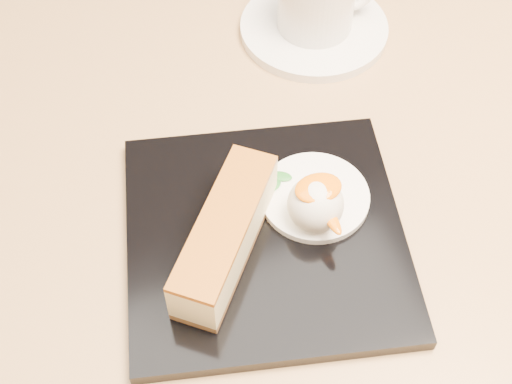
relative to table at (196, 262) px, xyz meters
name	(u,v)px	position (x,y,z in m)	size (l,w,h in m)	color
table	(196,262)	(0.00, 0.00, 0.00)	(0.80, 0.80, 0.72)	black
dessert_plate	(265,236)	(0.04, -0.09, 0.16)	(0.22, 0.22, 0.01)	black
cheesecake	(225,235)	(0.00, -0.10, 0.19)	(0.12, 0.13, 0.04)	brown
cream_smear	(315,197)	(0.09, -0.08, 0.17)	(0.09, 0.09, 0.01)	white
ice_cream_scoop	(315,204)	(0.08, -0.10, 0.19)	(0.04, 0.04, 0.04)	white
mango_sauce	(318,188)	(0.08, -0.10, 0.21)	(0.04, 0.03, 0.01)	orange
mint_sprig	(270,181)	(0.06, -0.05, 0.17)	(0.04, 0.03, 0.00)	#287C29
saucer	(314,28)	(0.18, 0.12, 0.16)	(0.15, 0.15, 0.01)	white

